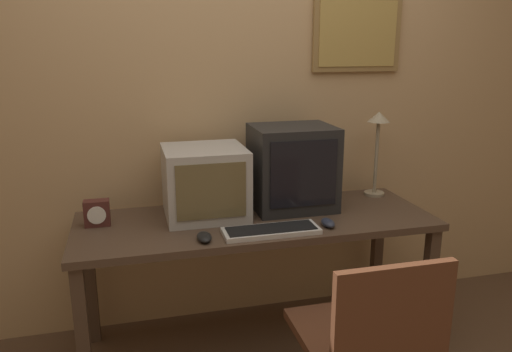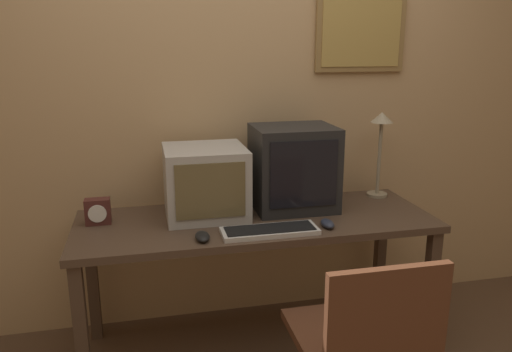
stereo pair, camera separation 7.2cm
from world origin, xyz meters
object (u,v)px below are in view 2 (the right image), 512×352
Objects in this scene: monitor_left at (205,181)px; mouse_far_corner at (202,236)px; monitor_right at (293,168)px; desk_lamp at (381,136)px; keyboard_main at (270,231)px; desk_clock at (98,211)px; mouse_near_keyboard at (327,224)px.

mouse_far_corner is at bearing -100.12° from monitor_left.
monitor_left is at bearing -179.08° from monitor_right.
monitor_left is 0.84× the size of desk_lamp.
mouse_far_corner is at bearing -177.82° from keyboard_main.
mouse_far_corner is 0.94× the size of desk_clock.
monitor_left is at bearing 149.85° from mouse_near_keyboard.
mouse_near_keyboard is at bearing -76.92° from monitor_right.
desk_clock is at bearing 145.74° from mouse_far_corner.
mouse_far_corner is 0.24× the size of desk_lamp.
monitor_left is 0.47m from monitor_right.
keyboard_main is 4.22× the size of mouse_near_keyboard.
monitor_right reaches higher than desk_clock.
mouse_far_corner reaches higher than keyboard_main.
desk_clock reaches higher than mouse_far_corner.
mouse_far_corner is at bearing -177.57° from mouse_near_keyboard.
keyboard_main is at bearing -122.42° from monitor_right.
desk_lamp is at bearing 29.88° from keyboard_main.
desk_lamp is (0.53, 0.09, 0.13)m from monitor_right.
desk_clock is (-0.78, 0.31, 0.05)m from keyboard_main.
monitor_right reaches higher than mouse_near_keyboard.
mouse_near_keyboard is 1.11m from desk_clock.
keyboard_main is 3.81× the size of mouse_far_corner.
mouse_far_corner is (-0.60, -0.03, -0.00)m from mouse_near_keyboard.
monitor_left is 1.02m from desk_lamp.
keyboard_main is at bearing -52.31° from monitor_left.
monitor_right is (0.47, 0.01, 0.04)m from monitor_left.
desk_clock is at bearing 164.67° from mouse_near_keyboard.
keyboard_main is 0.31m from mouse_far_corner.
desk_clock is (-1.07, 0.29, 0.04)m from mouse_near_keyboard.
mouse_near_keyboard is 0.60m from mouse_far_corner.
monitor_right is 0.39m from mouse_near_keyboard.
desk_clock is at bearing -177.73° from monitor_left.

